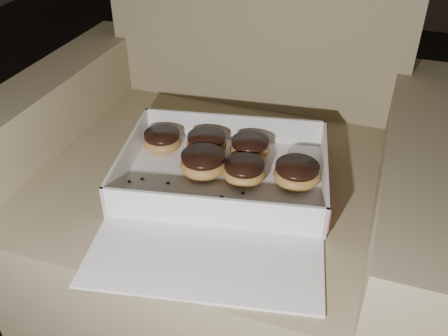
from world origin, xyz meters
The scene contains 14 objects.
floor centered at (0.00, 0.00, 0.00)m, with size 4.50×4.50×0.00m, color black.
armchair centered at (0.13, 0.08, 0.29)m, with size 0.88×0.74×0.92m.
bakery_box centered at (0.17, -0.05, 0.42)m, with size 0.46×0.51×0.07m.
donut_a centered at (0.20, -0.02, 0.44)m, with size 0.08×0.08×0.04m.
donut_b centered at (0.19, 0.07, 0.44)m, with size 0.08×0.08×0.04m.
donut_c centered at (0.10, 0.05, 0.44)m, with size 0.08×0.08×0.04m.
donut_d centered at (0.12, -0.02, 0.44)m, with size 0.09×0.09×0.05m.
donut_e centered at (0.01, 0.04, 0.44)m, with size 0.08×0.08×0.04m.
donut_f centered at (0.30, 0.01, 0.44)m, with size 0.09×0.09×0.04m.
crumb_a centered at (0.07, -0.07, 0.42)m, with size 0.01×0.01×0.00m, color black.
crumb_b centered at (0.21, -0.05, 0.42)m, with size 0.01×0.01×0.00m, color black.
crumb_c centered at (0.00, -0.09, 0.42)m, with size 0.01×0.01×0.00m, color black.
crumb_d centered at (0.18, -0.08, 0.42)m, with size 0.01×0.01×0.00m, color black.
crumb_e centered at (0.02, -0.07, 0.42)m, with size 0.01×0.01×0.00m, color black.
Camera 1 is at (0.42, -0.76, 0.99)m, focal length 40.00 mm.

